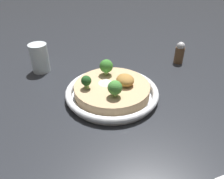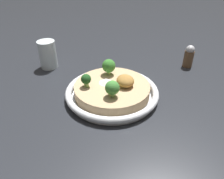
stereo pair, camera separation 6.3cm
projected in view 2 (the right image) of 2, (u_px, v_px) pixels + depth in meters
name	position (u px, v px, depth m)	size (l,w,h in m)	color
ground_plane	(112.00, 96.00, 0.64)	(6.00, 6.00, 0.00)	#23262B
risotto_bowl	(112.00, 91.00, 0.63)	(0.27, 0.27, 0.04)	silver
cheese_sprinkle	(106.00, 81.00, 0.63)	(0.04, 0.04, 0.01)	white
crispy_onion_garnish	(125.00, 81.00, 0.61)	(0.05, 0.05, 0.03)	#A37538
broccoli_left	(112.00, 88.00, 0.56)	(0.04, 0.04, 0.05)	#84A856
broccoli_right	(109.00, 66.00, 0.66)	(0.04, 0.04, 0.05)	#84A856
broccoli_back_right	(86.00, 80.00, 0.60)	(0.03, 0.03, 0.04)	#84A856
drinking_glass	(48.00, 54.00, 0.77)	(0.06, 0.06, 0.10)	silver
pepper_shaker	(189.00, 56.00, 0.78)	(0.03, 0.03, 0.08)	brown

